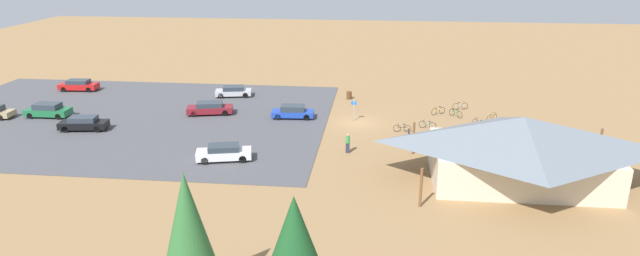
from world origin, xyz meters
TOP-DOWN VIEW (x-y plane):
  - ground at (0.00, 0.00)m, footprint 160.00×160.00m
  - parking_lot_asphalt at (24.83, 1.06)m, footprint 43.51×30.36m
  - bike_pavilion at (-12.90, 13.33)m, footprint 15.79×10.56m
  - trash_bin at (1.35, -8.92)m, footprint 0.60×0.60m
  - lot_sign at (0.37, -0.63)m, footprint 0.56×0.08m
  - pine_west at (1.28, 32.76)m, footprint 3.01×3.01m
  - pine_far_east at (6.82, 30.64)m, footprint 2.59×2.59m
  - bicycle_teal_near_sign at (-7.01, 1.15)m, footprint 1.65×0.68m
  - bicycle_yellow_lone_east at (-8.51, -3.78)m, footprint 1.53×1.00m
  - bicycle_silver_front_row at (-11.11, -5.90)m, footprint 1.73×0.62m
  - bicycle_orange_edge_north at (-13.73, -1.80)m, footprint 1.29×1.30m
  - bicycle_green_yard_front at (-10.27, -3.11)m, footprint 1.21×1.41m
  - bicycle_black_by_bin at (-4.49, 2.44)m, footprint 1.71×0.48m
  - bicycle_purple_near_porch at (-12.21, 0.12)m, footprint 1.19×1.32m
  - bicycle_blue_trailside at (-5.09, 4.01)m, footprint 0.48×1.82m
  - car_blue_back_corner at (6.75, -0.69)m, footprint 4.46×1.99m
  - car_maroon_far_end at (15.78, -1.04)m, footprint 5.07×2.83m
  - car_green_end_stall at (32.43, 1.77)m, footprint 4.58×1.91m
  - car_silver_near_entry at (15.16, -8.41)m, footprint 4.49×2.63m
  - car_white_mid_lot at (10.64, 11.63)m, footprint 4.84×2.73m
  - car_red_by_curb at (35.03, -8.99)m, footprint 4.73×2.07m
  - car_black_second_row at (26.47, 5.43)m, footprint 4.71×2.27m
  - visitor_at_bikes at (0.43, 8.61)m, footprint 0.36×0.36m

SIDE VIEW (x-z plane):
  - ground at x=0.00m, z-range 0.00..0.00m
  - parking_lot_asphalt at x=24.83m, z-range 0.00..0.05m
  - bicycle_black_by_bin at x=-4.49m, z-range -0.04..0.79m
  - bicycle_teal_near_sign at x=-7.01m, z-range -0.03..0.80m
  - bicycle_blue_trailside at x=-5.09m, z-range -0.05..0.81m
  - bicycle_purple_near_porch at x=-12.21m, z-range -0.06..0.83m
  - bicycle_orange_edge_north at x=-13.73m, z-range -0.06..0.84m
  - bicycle_green_yard_front at x=-10.27m, z-range -0.03..0.82m
  - bicycle_silver_front_row at x=-11.11m, z-range -0.04..0.84m
  - bicycle_yellow_lone_east at x=-8.51m, z-range -0.04..0.84m
  - trash_bin at x=1.35m, z-range 0.00..0.90m
  - car_silver_near_entry at x=15.16m, z-range 0.06..1.31m
  - car_maroon_far_end at x=15.78m, z-range 0.05..1.39m
  - car_blue_back_corner at x=6.75m, z-range 0.04..1.41m
  - car_red_by_curb at x=35.03m, z-range 0.05..1.42m
  - car_white_mid_lot at x=10.64m, z-range 0.05..1.42m
  - car_black_second_row at x=26.47m, z-range 0.05..1.42m
  - car_green_end_stall at x=32.43m, z-range 0.04..1.52m
  - visitor_at_bikes at x=0.43m, z-range 0.05..1.81m
  - lot_sign at x=0.37m, z-range 0.31..2.51m
  - bike_pavilion at x=-12.90m, z-range 0.33..5.55m
  - pine_far_east at x=6.82m, z-range 1.08..8.33m
  - pine_west at x=1.28m, z-range 1.46..8.83m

